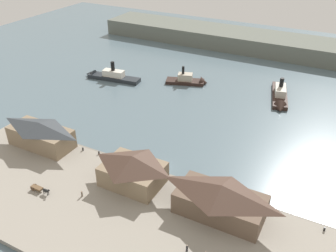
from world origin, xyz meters
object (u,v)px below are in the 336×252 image
at_px(mooring_post_center_west, 324,229).
at_px(ferry_moored_west, 280,97).
at_px(ferry_shed_west_terminal, 41,134).
at_px(pedestrian_at_waters_edge, 82,194).
at_px(ferry_shed_central_terminal, 221,199).
at_px(mooring_post_east, 22,128).
at_px(ferry_departing_north, 190,81).
at_px(ferry_mid_harbor, 108,76).
at_px(ferry_shed_customs_shed, 133,169).
at_px(horse_cart, 40,189).
at_px(mooring_post_center_east, 99,153).
at_px(mooring_post_west, 83,149).
at_px(pedestrian_walking_east, 187,248).

bearing_deg(mooring_post_center_west, ferry_moored_west, 110.98).
relative_size(ferry_shed_west_terminal, pedestrian_at_waters_edge, 11.93).
distance_m(ferry_shed_central_terminal, mooring_post_east, 69.67).
bearing_deg(ferry_departing_north, mooring_post_center_west, -45.26).
height_order(ferry_mid_harbor, ferry_departing_north, ferry_mid_harbor).
relative_size(mooring_post_east, ferry_departing_north, 0.05).
bearing_deg(ferry_shed_central_terminal, mooring_post_east, 175.05).
relative_size(ferry_shed_customs_shed, ferry_moored_west, 0.60).
distance_m(ferry_shed_customs_shed, horse_cart, 23.22).
relative_size(pedestrian_at_waters_edge, ferry_departing_north, 0.09).
bearing_deg(mooring_post_center_east, mooring_post_west, -173.35).
xyz_separation_m(mooring_post_west, ferry_departing_north, (6.21, 60.80, -0.40)).
distance_m(horse_cart, pedestrian_at_waters_edge, 10.75).
distance_m(ferry_shed_west_terminal, mooring_post_center_east, 18.35).
height_order(ferry_shed_west_terminal, mooring_post_center_east, ferry_shed_west_terminal).
bearing_deg(mooring_post_center_east, ferry_mid_harbor, 123.25).
relative_size(mooring_post_west, mooring_post_center_west, 1.00).
relative_size(ferry_shed_west_terminal, ferry_moored_west, 0.78).
height_order(pedestrian_walking_east, mooring_post_west, pedestrian_walking_east).
xyz_separation_m(horse_cart, ferry_mid_harbor, (-28.83, 68.11, -0.67)).
distance_m(horse_cart, ferry_departing_north, 80.14).
distance_m(ferry_shed_central_terminal, ferry_departing_north, 76.51).
bearing_deg(mooring_post_west, mooring_post_center_west, 0.11).
distance_m(mooring_post_center_east, ferry_departing_north, 60.19).
xyz_separation_m(ferry_shed_central_terminal, mooring_post_west, (-44.22, 5.47, -3.68)).
distance_m(pedestrian_walking_east, mooring_post_center_west, 30.61).
bearing_deg(pedestrian_at_waters_edge, ferry_departing_north, 94.81).
height_order(ferry_shed_west_terminal, mooring_post_east, ferry_shed_west_terminal).
bearing_deg(ferry_shed_customs_shed, ferry_mid_harbor, 131.00).
bearing_deg(mooring_post_center_east, ferry_moored_west, 58.89).
xyz_separation_m(ferry_shed_west_terminal, ferry_shed_customs_shed, (33.16, -2.04, 0.25)).
height_order(pedestrian_at_waters_edge, mooring_post_center_west, pedestrian_at_waters_edge).
bearing_deg(ferry_shed_west_terminal, pedestrian_walking_east, -15.75).
height_order(horse_cart, mooring_post_center_east, horse_cart).
height_order(mooring_post_center_east, mooring_post_west, same).
height_order(ferry_shed_central_terminal, ferry_moored_west, ferry_shed_central_terminal).
bearing_deg(mooring_post_center_east, mooring_post_east, -179.84).
height_order(mooring_post_center_east, mooring_post_east, same).
bearing_deg(ferry_shed_central_terminal, mooring_post_center_east, 171.11).
relative_size(pedestrian_walking_east, mooring_post_center_west, 1.92).
bearing_deg(pedestrian_walking_east, ferry_shed_customs_shed, 148.04).
height_order(ferry_shed_customs_shed, pedestrian_at_waters_edge, ferry_shed_customs_shed).
relative_size(ferry_shed_customs_shed, mooring_post_center_east, 16.85).
bearing_deg(ferry_shed_west_terminal, mooring_post_west, 15.76).
bearing_deg(ferry_shed_west_terminal, ferry_moored_west, 50.20).
bearing_deg(ferry_shed_west_terminal, ferry_shed_central_terminal, -2.04).
height_order(ferry_moored_west, ferry_mid_harbor, ferry_mid_harbor).
xyz_separation_m(ferry_shed_west_terminal, pedestrian_at_waters_edge, (24.90, -12.31, -3.21)).
distance_m(mooring_post_center_west, ferry_departing_north, 85.41).
bearing_deg(pedestrian_at_waters_edge, mooring_post_center_east, 114.19).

